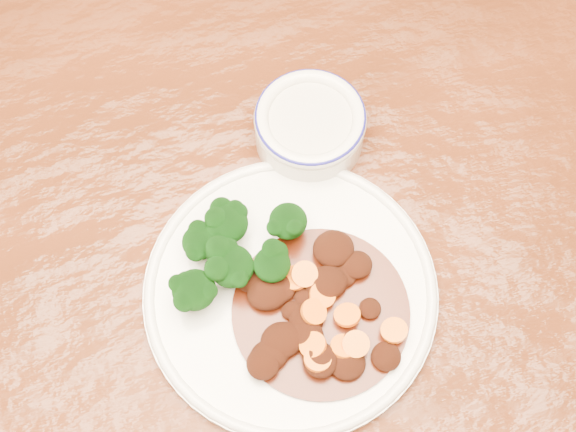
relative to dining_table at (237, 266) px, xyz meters
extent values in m
plane|color=#482C12|center=(0.00, 0.00, -0.67)|extent=(4.00, 4.00, 0.00)
cube|color=#5B2610|center=(0.00, 0.00, 0.06)|extent=(1.53, 0.95, 0.04)
cylinder|color=#3E220F|center=(0.68, 0.41, -0.32)|extent=(0.06, 0.06, 0.71)
cylinder|color=white|center=(0.05, -0.07, 0.09)|extent=(0.31, 0.31, 0.01)
torus|color=white|center=(0.05, -0.07, 0.09)|extent=(0.30, 0.30, 0.01)
cylinder|color=#74934C|center=(-0.01, -0.05, 0.10)|extent=(0.01, 0.01, 0.02)
ellipsoid|color=black|center=(-0.01, -0.05, 0.13)|extent=(0.05, 0.05, 0.04)
cylinder|color=#74934C|center=(0.03, -0.05, 0.10)|extent=(0.01, 0.01, 0.02)
ellipsoid|color=black|center=(0.03, -0.05, 0.12)|extent=(0.04, 0.04, 0.03)
cylinder|color=#74934C|center=(-0.03, -0.01, 0.10)|extent=(0.01, 0.01, 0.02)
ellipsoid|color=black|center=(-0.03, -0.01, 0.12)|extent=(0.04, 0.04, 0.03)
cylinder|color=#74934C|center=(0.06, -0.01, 0.10)|extent=(0.01, 0.01, 0.02)
ellipsoid|color=black|center=(0.06, -0.01, 0.12)|extent=(0.04, 0.04, 0.03)
cylinder|color=#74934C|center=(0.00, 0.00, 0.10)|extent=(0.01, 0.01, 0.02)
ellipsoid|color=black|center=(0.00, 0.00, 0.13)|extent=(0.04, 0.04, 0.04)
cylinder|color=#74934C|center=(-0.05, -0.06, 0.10)|extent=(0.01, 0.01, 0.02)
ellipsoid|color=black|center=(-0.05, -0.06, 0.13)|extent=(0.04, 0.04, 0.03)
cylinder|color=#4E1808|center=(0.07, -0.10, 0.10)|extent=(0.18, 0.18, 0.00)
ellipsoid|color=black|center=(0.02, -0.13, 0.11)|extent=(0.04, 0.04, 0.02)
ellipsoid|color=black|center=(0.06, -0.09, 0.10)|extent=(0.03, 0.02, 0.01)
ellipsoid|color=black|center=(0.04, -0.10, 0.10)|extent=(0.02, 0.02, 0.01)
ellipsoid|color=black|center=(0.00, -0.14, 0.10)|extent=(0.03, 0.03, 0.01)
ellipsoid|color=black|center=(0.05, -0.13, 0.11)|extent=(0.03, 0.03, 0.02)
ellipsoid|color=black|center=(0.06, -0.16, 0.11)|extent=(0.03, 0.04, 0.02)
ellipsoid|color=black|center=(0.08, -0.08, 0.11)|extent=(0.04, 0.04, 0.02)
ellipsoid|color=black|center=(0.10, -0.07, 0.10)|extent=(0.03, 0.03, 0.01)
ellipsoid|color=black|center=(0.02, -0.05, 0.10)|extent=(0.03, 0.02, 0.01)
ellipsoid|color=black|center=(0.08, -0.16, 0.10)|extent=(0.04, 0.03, 0.02)
ellipsoid|color=black|center=(0.09, -0.15, 0.11)|extent=(0.03, 0.03, 0.01)
ellipsoid|color=black|center=(0.12, -0.12, 0.10)|extent=(0.02, 0.02, 0.01)
ellipsoid|color=black|center=(0.02, -0.08, 0.11)|extent=(0.04, 0.04, 0.02)
ellipsoid|color=black|center=(0.01, -0.05, 0.11)|extent=(0.03, 0.03, 0.02)
ellipsoid|color=black|center=(0.12, -0.07, 0.11)|extent=(0.03, 0.03, 0.02)
ellipsoid|color=black|center=(0.12, -0.17, 0.10)|extent=(0.03, 0.03, 0.01)
ellipsoid|color=black|center=(0.10, -0.05, 0.11)|extent=(0.04, 0.04, 0.02)
ellipsoid|color=black|center=(0.01, -0.14, 0.11)|extent=(0.04, 0.03, 0.02)
ellipsoid|color=black|center=(0.02, -0.05, 0.11)|extent=(0.03, 0.03, 0.01)
ellipsoid|color=black|center=(0.04, -0.07, 0.11)|extent=(0.03, 0.03, 0.01)
ellipsoid|color=black|center=(0.05, -0.11, 0.10)|extent=(0.04, 0.03, 0.02)
ellipsoid|color=black|center=(0.00, -0.15, 0.11)|extent=(0.03, 0.03, 0.02)
cylinder|color=orange|center=(0.05, -0.14, 0.11)|extent=(0.03, 0.04, 0.02)
cylinder|color=orange|center=(0.06, -0.07, 0.12)|extent=(0.04, 0.03, 0.02)
cylinder|color=orange|center=(0.05, -0.07, 0.11)|extent=(0.04, 0.04, 0.01)
cylinder|color=orange|center=(0.09, -0.12, 0.11)|extent=(0.04, 0.04, 0.02)
cylinder|color=orange|center=(0.08, -0.15, 0.11)|extent=(0.03, 0.03, 0.02)
cylinder|color=orange|center=(0.13, -0.14, 0.11)|extent=(0.04, 0.04, 0.01)
cylinder|color=orange|center=(0.09, -0.15, 0.12)|extent=(0.04, 0.04, 0.01)
cylinder|color=orange|center=(0.06, -0.11, 0.11)|extent=(0.04, 0.04, 0.02)
cylinder|color=orange|center=(0.07, -0.09, 0.11)|extent=(0.03, 0.03, 0.02)
cylinder|color=orange|center=(0.05, -0.16, 0.11)|extent=(0.03, 0.03, 0.01)
cylinder|color=white|center=(0.11, 0.10, 0.10)|extent=(0.12, 0.12, 0.04)
cylinder|color=beige|center=(0.11, 0.10, 0.12)|extent=(0.09, 0.09, 0.01)
torus|color=white|center=(0.11, 0.10, 0.13)|extent=(0.12, 0.12, 0.02)
torus|color=navy|center=(0.11, 0.10, 0.13)|extent=(0.12, 0.12, 0.01)
camera|label=1|loc=(-0.02, -0.33, 0.88)|focal=50.00mm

